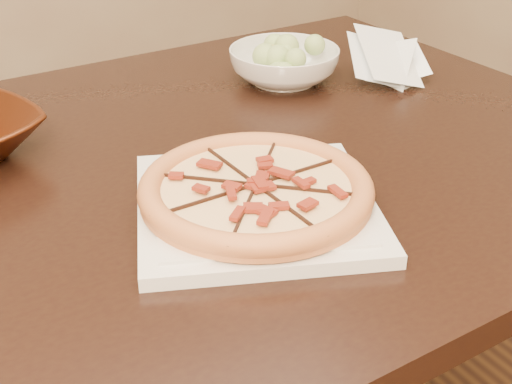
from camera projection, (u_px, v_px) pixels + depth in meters
dining_table at (150, 228)px, 1.05m from camera, size 1.54×1.02×0.75m
plate at (256, 205)px, 0.90m from camera, size 0.39×0.39×0.02m
pizza at (256, 189)px, 0.89m from camera, size 0.30×0.30×0.03m
salad_bowl at (284, 65)px, 1.30m from camera, size 0.27×0.27×0.06m
salad at (285, 39)px, 1.28m from camera, size 0.11×0.10×0.04m
cling_film at (390, 68)px, 1.31m from camera, size 0.16×0.14×0.05m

